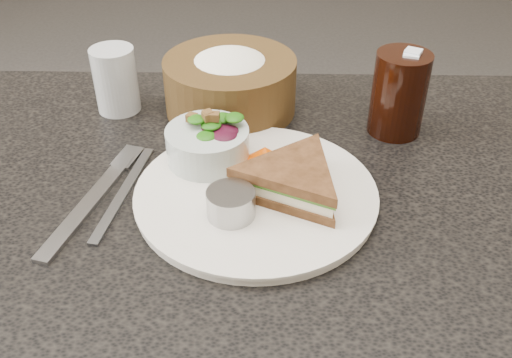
{
  "coord_description": "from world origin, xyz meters",
  "views": [
    {
      "loc": [
        0.02,
        -0.56,
        1.19
      ],
      "look_at": [
        0.01,
        -0.0,
        0.78
      ],
      "focal_mm": 40.0,
      "sensor_mm": 36.0,
      "label": 1
    }
  ],
  "objects_px": {
    "cola_glass": "(399,90)",
    "dinner_plate": "(256,194)",
    "sandwich": "(293,180)",
    "salad_bowl": "(207,139)",
    "bread_basket": "(230,76)",
    "dressing_ramekin": "(231,204)",
    "water_glass": "(116,80)"
  },
  "relations": [
    {
      "from": "dressing_ramekin",
      "to": "bread_basket",
      "type": "xyz_separation_m",
      "value": [
        -0.02,
        0.27,
        0.03
      ]
    },
    {
      "from": "cola_glass",
      "to": "dinner_plate",
      "type": "bearing_deg",
      "value": -139.83
    },
    {
      "from": "dinner_plate",
      "to": "sandwich",
      "type": "bearing_deg",
      "value": -7.94
    },
    {
      "from": "sandwich",
      "to": "salad_bowl",
      "type": "bearing_deg",
      "value": 171.29
    },
    {
      "from": "dressing_ramekin",
      "to": "cola_glass",
      "type": "distance_m",
      "value": 0.31
    },
    {
      "from": "water_glass",
      "to": "dinner_plate",
      "type": "bearing_deg",
      "value": -45.58
    },
    {
      "from": "cola_glass",
      "to": "water_glass",
      "type": "relative_size",
      "value": 1.33
    },
    {
      "from": "cola_glass",
      "to": "dressing_ramekin",
      "type": "bearing_deg",
      "value": -136.37
    },
    {
      "from": "salad_bowl",
      "to": "cola_glass",
      "type": "relative_size",
      "value": 0.82
    },
    {
      "from": "dressing_ramekin",
      "to": "salad_bowl",
      "type": "bearing_deg",
      "value": 107.83
    },
    {
      "from": "cola_glass",
      "to": "bread_basket",
      "type": "bearing_deg",
      "value": 166.66
    },
    {
      "from": "dressing_ramekin",
      "to": "bread_basket",
      "type": "bearing_deg",
      "value": 93.43
    },
    {
      "from": "dinner_plate",
      "to": "salad_bowl",
      "type": "bearing_deg",
      "value": 134.3
    },
    {
      "from": "dinner_plate",
      "to": "water_glass",
      "type": "bearing_deg",
      "value": 134.42
    },
    {
      "from": "sandwich",
      "to": "dressing_ramekin",
      "type": "xyz_separation_m",
      "value": [
        -0.07,
        -0.04,
        -0.0
      ]
    },
    {
      "from": "sandwich",
      "to": "water_glass",
      "type": "distance_m",
      "value": 0.35
    },
    {
      "from": "dressing_ramekin",
      "to": "bread_basket",
      "type": "relative_size",
      "value": 0.28
    },
    {
      "from": "bread_basket",
      "to": "cola_glass",
      "type": "distance_m",
      "value": 0.25
    },
    {
      "from": "sandwich",
      "to": "salad_bowl",
      "type": "distance_m",
      "value": 0.13
    },
    {
      "from": "salad_bowl",
      "to": "dressing_ramekin",
      "type": "xyz_separation_m",
      "value": [
        0.04,
        -0.11,
        -0.01
      ]
    },
    {
      "from": "sandwich",
      "to": "dressing_ramekin",
      "type": "distance_m",
      "value": 0.08
    },
    {
      "from": "bread_basket",
      "to": "cola_glass",
      "type": "relative_size",
      "value": 1.51
    },
    {
      "from": "dinner_plate",
      "to": "dressing_ramekin",
      "type": "xyz_separation_m",
      "value": [
        -0.03,
        -0.05,
        0.02
      ]
    },
    {
      "from": "salad_bowl",
      "to": "bread_basket",
      "type": "bearing_deg",
      "value": 82.69
    },
    {
      "from": "salad_bowl",
      "to": "cola_glass",
      "type": "bearing_deg",
      "value": 21.08
    },
    {
      "from": "cola_glass",
      "to": "sandwich",
      "type": "bearing_deg",
      "value": -131.49
    },
    {
      "from": "salad_bowl",
      "to": "dressing_ramekin",
      "type": "height_order",
      "value": "salad_bowl"
    },
    {
      "from": "sandwich",
      "to": "dressing_ramekin",
      "type": "height_order",
      "value": "sandwich"
    },
    {
      "from": "salad_bowl",
      "to": "cola_glass",
      "type": "xyz_separation_m",
      "value": [
        0.26,
        0.1,
        0.02
      ]
    },
    {
      "from": "bread_basket",
      "to": "dressing_ramekin",
      "type": "bearing_deg",
      "value": -86.57
    },
    {
      "from": "bread_basket",
      "to": "water_glass",
      "type": "height_order",
      "value": "bread_basket"
    },
    {
      "from": "salad_bowl",
      "to": "dressing_ramekin",
      "type": "relative_size",
      "value": 1.92
    }
  ]
}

